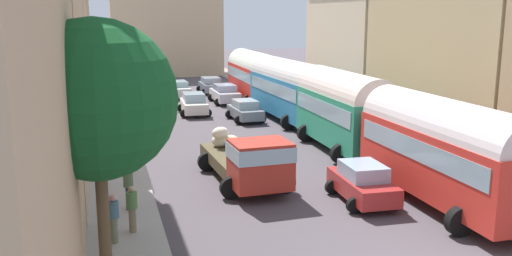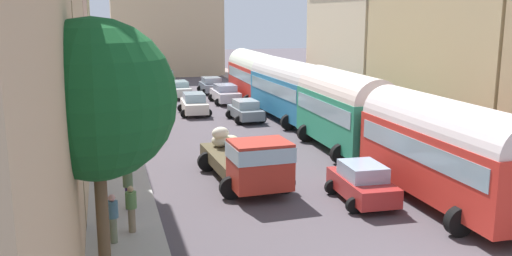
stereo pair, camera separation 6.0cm
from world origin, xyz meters
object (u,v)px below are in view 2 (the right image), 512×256
at_px(parked_bus_0, 443,147).
at_px(cargo_truck_0, 248,159).
at_px(car_6, 211,85).
at_px(car_4, 246,110).
at_px(parked_bus_3, 254,74).
at_px(car_2, 166,78).
at_px(car_3, 362,183).
at_px(pedestrian_0, 128,185).
at_px(pedestrian_1, 113,217).
at_px(parked_bus_2, 289,87).
at_px(car_1, 179,89).
at_px(car_0, 194,104).
at_px(parked_bus_1, 343,107).
at_px(car_5, 225,94).
at_px(pedestrian_2, 131,208).

distance_m(parked_bus_0, cargo_truck_0, 7.86).
relative_size(parked_bus_0, car_6, 2.40).
bearing_deg(car_4, parked_bus_3, 70.82).
xyz_separation_m(parked_bus_0, car_6, (-2.54, 32.77, -1.55)).
relative_size(cargo_truck_0, car_2, 1.86).
height_order(car_3, pedestrian_0, pedestrian_0).
height_order(car_4, pedestrian_0, pedestrian_0).
bearing_deg(cargo_truck_0, pedestrian_1, -139.51).
relative_size(parked_bus_2, pedestrian_0, 5.29).
bearing_deg(cargo_truck_0, parked_bus_2, 64.61).
bearing_deg(parked_bus_3, car_4, -109.18).
bearing_deg(car_4, pedestrian_1, -115.81).
xyz_separation_m(parked_bus_0, parked_bus_2, (0.00, 18.00, 0.04)).
relative_size(car_3, pedestrian_1, 2.14).
distance_m(car_4, pedestrian_1, 21.40).
height_order(car_1, pedestrian_1, pedestrian_1).
bearing_deg(car_3, car_2, 95.06).
xyz_separation_m(cargo_truck_0, car_6, (4.00, 28.53, -0.46)).
relative_size(parked_bus_2, car_0, 2.45).
distance_m(parked_bus_1, car_5, 17.97).
height_order(car_5, pedestrian_2, pedestrian_2).
bearing_deg(car_5, pedestrian_2, -108.81).
height_order(cargo_truck_0, car_2, cargo_truck_0).
bearing_deg(pedestrian_2, car_5, 71.19).
bearing_deg(parked_bus_1, car_1, 104.84).
relative_size(car_5, pedestrian_0, 2.28).
relative_size(parked_bus_2, cargo_truck_0, 1.42).
distance_m(parked_bus_0, pedestrian_1, 12.31).
bearing_deg(car_2, parked_bus_0, -81.13).
distance_m(car_2, car_3, 37.98).
height_order(cargo_truck_0, car_0, cargo_truck_0).
bearing_deg(car_5, pedestrian_0, -110.41).
height_order(car_2, car_3, car_2).
distance_m(car_3, car_4, 17.50).
relative_size(parked_bus_1, pedestrian_0, 4.29).
relative_size(car_1, pedestrian_0, 2.25).
bearing_deg(car_1, car_5, -52.28).
xyz_separation_m(parked_bus_2, pedestrian_1, (-12.22, -18.62, -1.35)).
distance_m(car_0, pedestrian_0, 20.51).
distance_m(parked_bus_0, pedestrian_2, 11.69).
distance_m(parked_bus_0, car_2, 39.48).
xyz_separation_m(parked_bus_2, car_3, (-2.73, -16.85, -1.57)).
bearing_deg(cargo_truck_0, car_6, 82.03).
distance_m(car_1, car_6, 3.76).
bearing_deg(car_0, car_3, -81.31).
relative_size(parked_bus_2, car_3, 2.68).
bearing_deg(car_0, car_1, 89.20).
height_order(parked_bus_3, pedestrian_1, parked_bus_3).
relative_size(parked_bus_3, car_0, 2.31).
relative_size(cargo_truck_0, car_3, 1.89).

